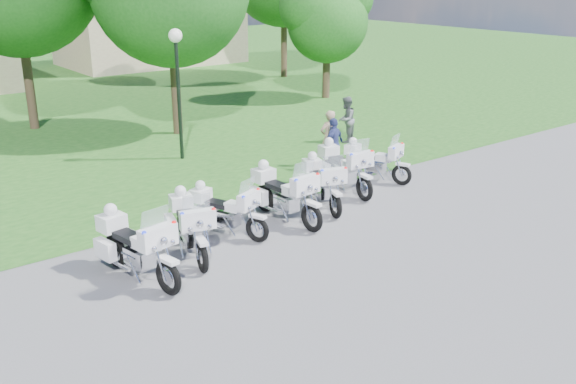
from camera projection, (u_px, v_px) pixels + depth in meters
ground at (303, 249)px, 14.57m from camera, size 100.00×100.00×0.00m
motorcycle_0 at (135, 245)px, 13.02m from camera, size 1.11×2.56×1.73m
motorcycle_1 at (190, 224)px, 14.17m from camera, size 1.22×2.40×1.65m
motorcycle_2 at (224, 209)px, 15.22m from camera, size 1.24×2.13×1.50m
motorcycle_3 at (283, 193)px, 16.09m from camera, size 0.90×2.55×1.71m
motorcycle_4 at (322, 182)px, 17.09m from camera, size 1.26×2.27×1.59m
motorcycle_5 at (343, 167)px, 18.26m from camera, size 1.04×2.50×1.68m
motorcycle_6 at (373, 160)px, 19.18m from camera, size 1.21×2.12×1.49m
lamp_post at (177, 62)px, 20.49m from camera, size 0.44×0.44×4.26m
tree_3 at (326, 14)px, 30.42m from camera, size 4.55×3.88×6.06m
building_east at (150, 32)px, 42.68m from camera, size 11.44×7.28×4.10m
bystander_a at (329, 138)px, 20.54m from camera, size 0.70×0.51×1.79m
bystander_b at (346, 120)px, 23.33m from camera, size 1.02×0.95×1.67m
bystander_c at (334, 144)px, 20.14m from camera, size 1.04×0.68×1.65m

